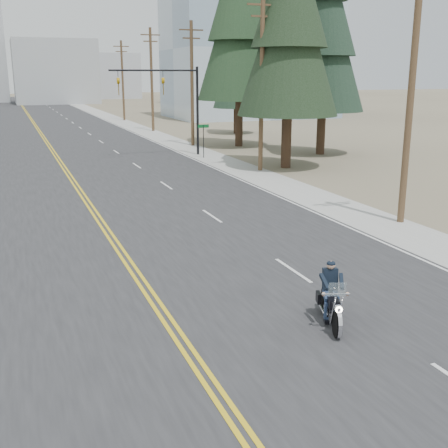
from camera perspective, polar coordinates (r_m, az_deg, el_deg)
name	(u,v)px	position (r m, az deg, el deg)	size (l,w,h in m)	color
ground_plane	(186,349)	(13.85, -3.88, -12.52)	(400.00, 400.00, 0.00)	#776D56
road	(34,123)	(82.10, -18.78, 9.70)	(20.00, 200.00, 0.01)	#303033
sidewalk_right	(118,120)	(83.39, -10.76, 10.29)	(3.00, 200.00, 0.01)	#A5A5A0
traffic_mast_right	(173,94)	(45.55, -5.21, 13.06)	(7.10, 0.26, 7.00)	black
street_sign	(203,135)	(44.40, -2.10, 9.01)	(0.90, 0.06, 2.62)	black
utility_pole_a	(411,91)	(25.47, 18.49, 12.73)	(2.20, 0.30, 11.00)	brown
utility_pole_b	(262,81)	(38.30, 3.85, 14.31)	(2.20, 0.30, 11.50)	brown
utility_pole_c	(192,82)	(52.30, -3.27, 14.20)	(2.20, 0.30, 11.00)	brown
utility_pole_d	(152,78)	(66.73, -7.36, 14.48)	(2.20, 0.30, 11.50)	brown
utility_pole_e	(123,79)	(83.33, -10.26, 14.26)	(2.20, 0.30, 11.00)	brown
glass_building	(249,50)	(89.24, 2.56, 17.25)	(24.00, 16.00, 20.00)	#9EB5CC
haze_bldg_b	(55,72)	(137.26, -16.77, 14.59)	(18.00, 14.00, 14.00)	#ADB2B7
haze_bldg_c	(210,62)	(129.35, -1.42, 16.09)	(16.00, 12.00, 18.00)	#B7BCC6
haze_bldg_e	(111,76)	(164.27, -11.41, 14.52)	(14.00, 14.00, 12.00)	#B7BCC6
motorcyclist	(332,295)	(14.99, 10.90, -7.07)	(0.91, 2.13, 1.66)	black
conifer_near	(290,11)	(39.93, 6.72, 20.73)	(6.89, 6.89, 18.24)	#382619
conifer_mid	(326,26)	(47.35, 10.28, 19.18)	(6.58, 6.58, 17.54)	#382619
conifer_tall	(240,8)	(52.25, 1.61, 21.07)	(7.50, 7.50, 20.83)	#382619
conifer_far	(237,58)	(63.48, 1.33, 16.49)	(5.27, 5.27, 14.13)	#382619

